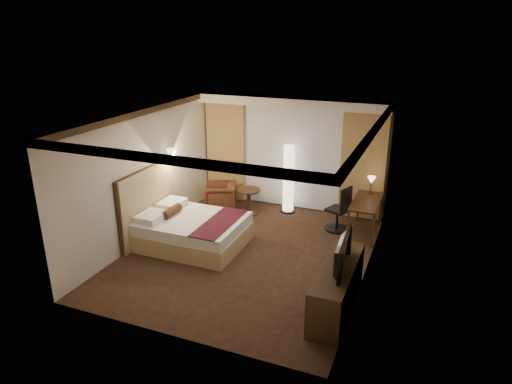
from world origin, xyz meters
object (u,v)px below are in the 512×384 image
at_px(desk, 365,217).
at_px(floor_lamp, 289,179).
at_px(office_chair, 338,208).
at_px(dresser, 337,287).
at_px(television, 338,247).
at_px(side_table, 249,202).
at_px(armchair, 220,196).
at_px(bed, 193,231).

bearing_deg(desk, floor_lamp, 163.94).
relative_size(office_chair, dresser, 0.54).
bearing_deg(floor_lamp, desk, -16.06).
bearing_deg(television, floor_lamp, 25.66).
relative_size(side_table, desk, 0.47).
xyz_separation_m(side_table, office_chair, (2.14, -0.12, 0.21)).
xyz_separation_m(side_table, dresser, (2.77, -3.03, 0.06)).
bearing_deg(office_chair, desk, 27.50).
bearing_deg(office_chair, dresser, -55.09).
distance_m(armchair, television, 4.62).
bearing_deg(floor_lamp, television, -61.23).
xyz_separation_m(bed, desk, (3.13, 1.85, 0.08)).
distance_m(bed, television, 3.43).
bearing_deg(armchair, dresser, 27.46).
relative_size(bed, armchair, 2.68).
height_order(bed, desk, desk).
height_order(bed, dresser, dresser).
bearing_deg(television, bed, 67.56).
relative_size(side_table, dresser, 0.32).
distance_m(bed, dresser, 3.37).
height_order(bed, floor_lamp, floor_lamp).
bearing_deg(bed, dresser, -19.16).
bearing_deg(desk, television, -89.61).
distance_m(bed, side_table, 1.97).
relative_size(side_table, floor_lamp, 0.37).
bearing_deg(bed, office_chair, 35.25).
bearing_deg(bed, side_table, 78.02).
bearing_deg(office_chair, bed, -122.14).
xyz_separation_m(side_table, desk, (2.72, -0.07, 0.07)).
height_order(desk, television, television).
bearing_deg(bed, desk, 30.58).
bearing_deg(armchair, bed, -12.56).
bearing_deg(armchair, television, 27.21).
height_order(bed, armchair, armchair).
height_order(bed, office_chair, office_chair).
height_order(floor_lamp, television, floor_lamp).
distance_m(armchair, floor_lamp, 1.69).
distance_m(armchair, side_table, 0.73).
distance_m(office_chair, television, 3.02).
height_order(armchair, desk, same).
relative_size(armchair, office_chair, 0.73).
bearing_deg(dresser, bed, 160.84).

